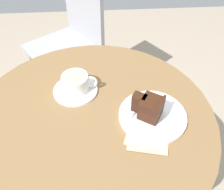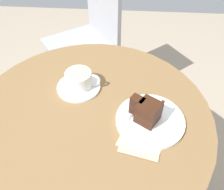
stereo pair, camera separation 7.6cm
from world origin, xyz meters
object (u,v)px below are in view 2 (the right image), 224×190
object	(u,v)px
coffee_cup	(79,79)
cake_slice	(147,111)
saucer	(79,87)
napkin	(142,138)
cake_plate	(150,120)
fork	(136,120)
cafe_chair	(91,27)
teaspoon	(73,95)

from	to	relation	value
coffee_cup	cake_slice	bearing A→B (deg)	-31.00
saucer	napkin	distance (m)	0.30
saucer	cake_plate	xyz separation A→B (m)	(0.25, -0.13, 0.00)
fork	cafe_chair	size ratio (longest dim) A/B	0.13
fork	napkin	world-z (taller)	fork
coffee_cup	cake_plate	world-z (taller)	coffee_cup
saucer	cake_slice	xyz separation A→B (m)	(0.23, -0.13, 0.04)
teaspoon	cafe_chair	size ratio (longest dim) A/B	0.11
saucer	teaspoon	size ratio (longest dim) A/B	1.43
teaspoon	coffee_cup	bearing A→B (deg)	-124.61
saucer	coffee_cup	world-z (taller)	coffee_cup
coffee_cup	cake_slice	world-z (taller)	cake_slice
coffee_cup	napkin	size ratio (longest dim) A/B	0.74
saucer	cafe_chair	distance (m)	0.71
saucer	coffee_cup	bearing A→B (deg)	24.41
teaspoon	napkin	world-z (taller)	teaspoon
teaspoon	cake_plate	xyz separation A→B (m)	(0.26, -0.09, -0.01)
cake_plate	cafe_chair	bearing A→B (deg)	110.32
coffee_cup	napkin	distance (m)	0.30
cake_slice	fork	distance (m)	0.05
napkin	cafe_chair	distance (m)	0.94
fork	coffee_cup	bearing A→B (deg)	-6.05
napkin	cafe_chair	world-z (taller)	cafe_chair
saucer	cake_plate	bearing A→B (deg)	-28.42
saucer	napkin	size ratio (longest dim) A/B	0.94
napkin	cafe_chair	xyz separation A→B (m)	(-0.28, 0.89, -0.16)
cake_plate	cake_slice	size ratio (longest dim) A/B	2.10
saucer	napkin	xyz separation A→B (m)	(0.22, -0.20, -0.00)
teaspoon	cake_slice	world-z (taller)	cake_slice
cake_plate	cafe_chair	xyz separation A→B (m)	(-0.30, 0.82, -0.16)
teaspoon	cake_slice	distance (m)	0.26
fork	teaspoon	bearing A→B (deg)	6.22
coffee_cup	teaspoon	xyz separation A→B (m)	(-0.02, -0.05, -0.03)
fork	napkin	distance (m)	0.06
napkin	teaspoon	bearing A→B (deg)	147.16
cake_plate	fork	xyz separation A→B (m)	(-0.04, -0.01, 0.01)
cake_plate	fork	size ratio (longest dim) A/B	1.68
cake_plate	fork	world-z (taller)	fork
coffee_cup	cake_plate	xyz separation A→B (m)	(0.24, -0.14, -0.03)
napkin	cake_slice	bearing A→B (deg)	81.65
saucer	teaspoon	xyz separation A→B (m)	(-0.01, -0.05, 0.01)
cake_plate	coffee_cup	bearing A→B (deg)	150.64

